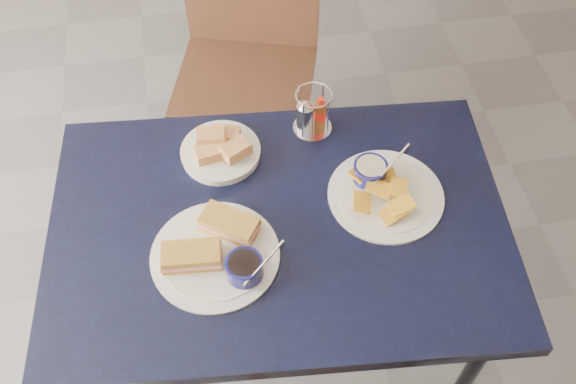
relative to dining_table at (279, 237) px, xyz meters
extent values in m
plane|color=#515156|center=(-0.04, 0.00, -0.68)|extent=(6.00, 6.00, 0.00)
cube|color=black|center=(0.00, 0.00, 0.05)|extent=(1.23, 0.87, 0.04)
cylinder|color=black|center=(0.50, -0.31, -0.33)|extent=(0.04, 0.04, 0.71)
cylinder|color=black|center=(-0.50, 0.31, -0.33)|extent=(0.04, 0.04, 0.71)
cylinder|color=black|center=(0.50, 0.31, -0.33)|extent=(0.04, 0.04, 0.71)
cube|color=black|center=(0.01, 0.80, -0.19)|extent=(0.59, 0.57, 0.05)
cylinder|color=black|center=(-0.19, 0.62, -0.45)|extent=(0.04, 0.04, 0.47)
cylinder|color=black|center=(0.20, 0.62, -0.45)|extent=(0.04, 0.04, 0.47)
cylinder|color=black|center=(-0.19, 0.98, -0.45)|extent=(0.04, 0.04, 0.47)
cylinder|color=black|center=(0.20, 0.98, -0.45)|extent=(0.04, 0.04, 0.47)
cylinder|color=white|center=(-0.17, -0.07, 0.07)|extent=(0.32, 0.32, 0.01)
cylinder|color=white|center=(-0.17, -0.07, 0.08)|extent=(0.26, 0.26, 0.00)
cube|color=#B38B40|center=(-0.22, -0.08, 0.10)|extent=(0.15, 0.08, 0.04)
cube|color=#D58982|center=(-0.22, -0.08, 0.10)|extent=(0.15, 0.09, 0.01)
cube|color=#B38B40|center=(-0.12, -0.01, 0.10)|extent=(0.15, 0.14, 0.04)
cube|color=#D58982|center=(-0.12, -0.01, 0.10)|extent=(0.16, 0.14, 0.01)
cylinder|color=#0A0C3C|center=(-0.10, -0.14, 0.11)|extent=(0.09, 0.09, 0.05)
cylinder|color=black|center=(-0.10, -0.14, 0.12)|extent=(0.08, 0.08, 0.01)
cylinder|color=silver|center=(-0.06, -0.16, 0.15)|extent=(0.11, 0.07, 0.08)
cylinder|color=white|center=(0.29, 0.03, 0.07)|extent=(0.30, 0.30, 0.01)
cylinder|color=white|center=(0.29, 0.03, 0.08)|extent=(0.25, 0.25, 0.00)
cube|color=gold|center=(0.29, -0.04, 0.08)|extent=(0.08, 0.06, 0.03)
cube|color=gold|center=(0.30, 0.08, 0.09)|extent=(0.05, 0.07, 0.02)
cube|color=gold|center=(0.21, 0.01, 0.09)|extent=(0.06, 0.07, 0.02)
cube|color=gold|center=(0.27, 0.08, 0.10)|extent=(0.05, 0.07, 0.02)
cube|color=gold|center=(0.23, 0.09, 0.10)|extent=(0.08, 0.08, 0.02)
cube|color=gold|center=(0.26, 0.03, 0.11)|extent=(0.08, 0.07, 0.02)
cube|color=gold|center=(0.32, 0.02, 0.11)|extent=(0.06, 0.08, 0.01)
cube|color=gold|center=(0.30, -0.03, 0.12)|extent=(0.07, 0.06, 0.01)
cylinder|color=#0A0C3C|center=(0.26, 0.09, 0.11)|extent=(0.09, 0.09, 0.05)
cylinder|color=beige|center=(0.26, 0.09, 0.12)|extent=(0.08, 0.08, 0.01)
cylinder|color=silver|center=(0.30, 0.07, 0.15)|extent=(0.11, 0.07, 0.08)
cylinder|color=white|center=(-0.12, 0.25, 0.08)|extent=(0.21, 0.21, 0.02)
cylinder|color=white|center=(-0.12, 0.25, 0.09)|extent=(0.18, 0.18, 0.00)
cube|color=tan|center=(-0.15, 0.23, 0.11)|extent=(0.08, 0.06, 0.03)
cube|color=tan|center=(-0.10, 0.28, 0.11)|extent=(0.09, 0.07, 0.03)
cube|color=tan|center=(-0.08, 0.22, 0.12)|extent=(0.09, 0.08, 0.03)
cube|color=tan|center=(-0.14, 0.27, 0.13)|extent=(0.08, 0.06, 0.03)
cylinder|color=silver|center=(0.14, 0.30, 0.07)|extent=(0.11, 0.11, 0.01)
cylinder|color=silver|center=(0.18, 0.34, 0.14)|extent=(0.01, 0.01, 0.13)
cylinder|color=silver|center=(0.11, 0.34, 0.14)|extent=(0.01, 0.01, 0.13)
cylinder|color=silver|center=(0.11, 0.27, 0.14)|extent=(0.01, 0.01, 0.13)
cylinder|color=silver|center=(0.18, 0.27, 0.14)|extent=(0.01, 0.01, 0.13)
torus|color=silver|center=(0.14, 0.30, 0.20)|extent=(0.10, 0.10, 0.00)
cylinder|color=silver|center=(0.12, 0.30, 0.12)|extent=(0.05, 0.05, 0.08)
cone|color=silver|center=(0.12, 0.30, 0.17)|extent=(0.04, 0.04, 0.02)
cylinder|color=brown|center=(0.17, 0.31, 0.12)|extent=(0.03, 0.03, 0.08)
cylinder|color=#B5160A|center=(0.17, 0.31, 0.12)|extent=(0.03, 0.03, 0.03)
cylinder|color=#B5160A|center=(0.17, 0.31, 0.17)|extent=(0.02, 0.02, 0.02)
camera|label=1|loc=(-0.13, -0.90, 1.42)|focal=40.00mm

